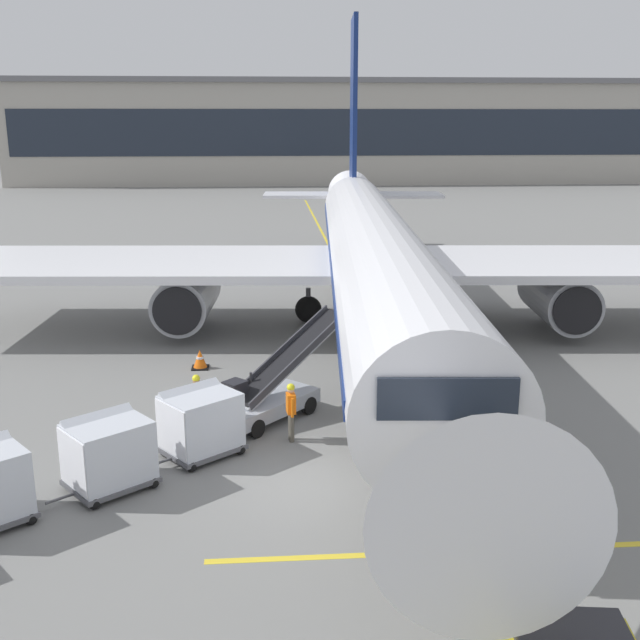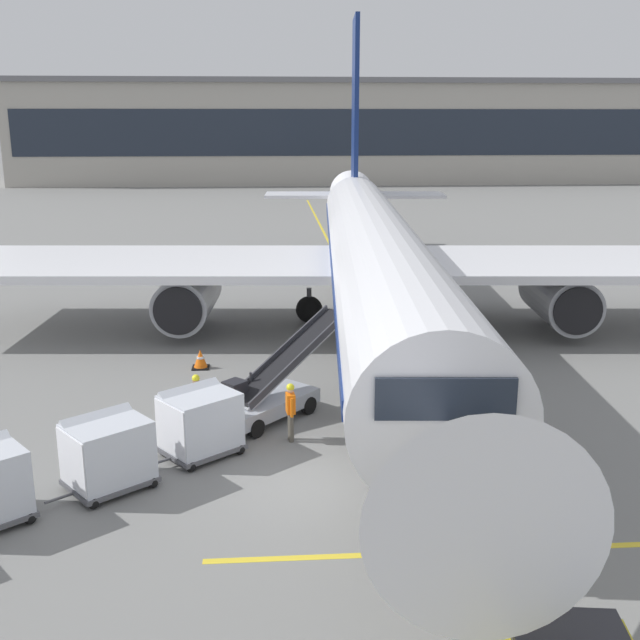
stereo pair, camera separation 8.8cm
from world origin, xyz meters
name	(u,v)px [view 2 (the right image)]	position (x,y,z in m)	size (l,w,h in m)	color
ground_plane	(304,483)	(0.00, 0.00, 0.00)	(600.00, 600.00, 0.00)	slate
parked_airplane	(373,252)	(3.76, 14.60, 3.41)	(36.96, 46.73, 15.29)	white
belt_loader	(271,391)	(-0.80, 4.57, 0.85)	(4.58, 4.74, 2.91)	#A3A8B2
baggage_cart_lead	(199,421)	(-2.77, 1.94, 1.00)	(2.64, 2.49, 1.91)	#515156
baggage_cart_second	(107,451)	(-4.91, 0.11, 1.00)	(2.64, 2.49, 1.91)	#515156
ground_crew_by_loader	(217,409)	(-2.35, 2.80, 1.00)	(0.33, 0.56, 1.74)	#514C42
ground_crew_by_carts	(197,398)	(-2.99, 3.67, 1.00)	(0.44, 0.44, 1.74)	black
ground_crew_marshaller	(291,408)	(-0.24, 2.69, 1.00)	(0.29, 0.57, 1.74)	#514C42
safety_cone_engine_keepout	(200,359)	(-3.39, 9.51, 0.35)	(0.64, 0.64, 0.72)	black
apron_guidance_line_lead_in	(376,333)	(3.80, 13.72, 0.00)	(0.20, 110.00, 0.01)	yellow
apron_guidance_line_stop_bar	(482,551)	(3.69, -3.39, 0.00)	(12.00, 0.20, 0.01)	yellow
terminal_building	(340,132)	(10.10, 96.22, 7.07)	(91.12, 19.43, 14.25)	#A8A399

